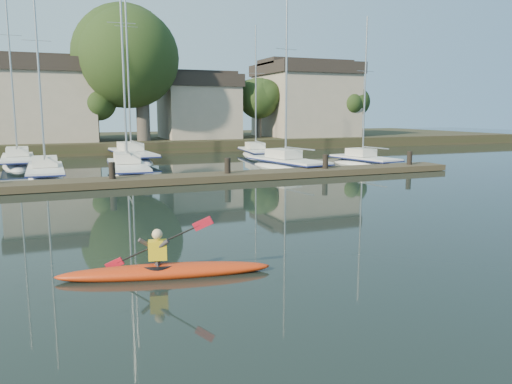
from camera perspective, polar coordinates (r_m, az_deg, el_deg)
name	(u,v)px	position (r m, az deg, el deg)	size (l,w,h in m)	color
ground	(290,254)	(13.08, 3.92, -7.11)	(160.00, 160.00, 0.00)	black
kayak	(164,268)	(11.52, -10.45, -8.57)	(4.82, 1.60, 1.53)	#C43F0F
dock	(173,179)	(26.12, -9.51, 1.46)	(34.00, 2.00, 1.80)	#413725
sailboat_1	(46,180)	(30.53, -22.86, 1.25)	(2.06, 7.93, 12.92)	white
sailboat_2	(128,177)	(30.67, -14.41, 1.70)	(2.59, 9.11, 14.91)	white
sailboat_3	(287,171)	(32.51, 3.60, 2.37)	(3.55, 8.38, 13.10)	white
sailboat_4	(364,168)	(35.30, 12.24, 2.74)	(2.95, 6.75, 11.09)	white
sailboat_5	(18,168)	(38.03, -25.51, 2.49)	(2.61, 9.12, 14.93)	white
sailboat_6	(132,162)	(39.65, -13.94, 3.35)	(2.96, 10.80, 16.97)	white
sailboat_7	(256,158)	(41.71, 0.03, 3.93)	(2.81, 7.44, 11.70)	white
shore	(131,116)	(52.08, -14.15, 8.45)	(90.00, 25.25, 12.75)	#242E17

